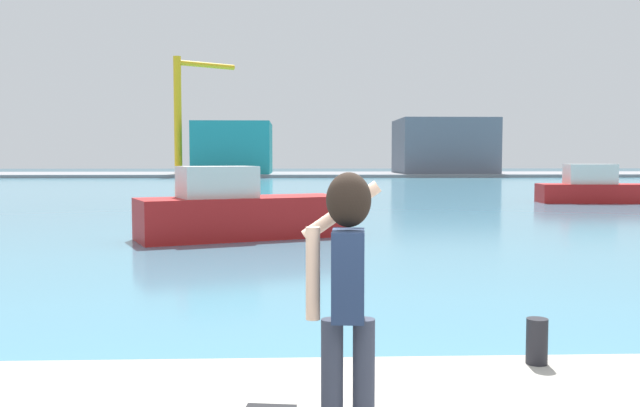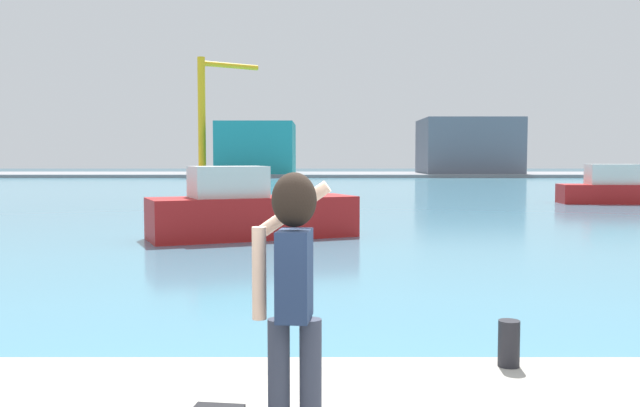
# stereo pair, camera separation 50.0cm
# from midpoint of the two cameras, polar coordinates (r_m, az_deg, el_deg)

# --- Properties ---
(ground_plane) EXTENTS (220.00, 220.00, 0.00)m
(ground_plane) POSITION_cam_midpoint_polar(r_m,az_deg,el_deg) (54.20, -1.64, 1.16)
(ground_plane) COLOR #334751
(harbor_water) EXTENTS (140.00, 100.00, 0.02)m
(harbor_water) POSITION_cam_midpoint_polar(r_m,az_deg,el_deg) (56.20, -1.66, 1.27)
(harbor_water) COLOR teal
(harbor_water) RESTS_ON ground_plane
(far_shore_dock) EXTENTS (140.00, 20.00, 0.42)m
(far_shore_dock) POSITION_cam_midpoint_polar(r_m,az_deg,el_deg) (96.17, -1.90, 2.44)
(far_shore_dock) COLOR gray
(far_shore_dock) RESTS_ON ground_plane
(person_photographer) EXTENTS (0.53, 0.56, 1.74)m
(person_photographer) POSITION_cam_midpoint_polar(r_m,az_deg,el_deg) (4.27, -1.13, -6.44)
(person_photographer) COLOR #2D3342
(person_photographer) RESTS_ON quay_promenade
(harbor_bollard) EXTENTS (0.19, 0.19, 0.41)m
(harbor_bollard) POSITION_cam_midpoint_polar(r_m,az_deg,el_deg) (6.38, 15.52, -11.05)
(harbor_bollard) COLOR black
(harbor_bollard) RESTS_ON quay_promenade
(boat_moored) EXTENTS (6.69, 4.37, 2.24)m
(boat_moored) POSITION_cam_midpoint_polar(r_m,az_deg,el_deg) (21.30, -7.52, -0.69)
(boat_moored) COLOR #B21919
(boat_moored) RESTS_ON harbor_water
(boat_moored_2) EXTENTS (7.52, 2.65, 2.15)m
(boat_moored_2) POSITION_cam_midpoint_polar(r_m,az_deg,el_deg) (41.03, 22.24, 1.12)
(boat_moored_2) COLOR #B21919
(boat_moored_2) RESTS_ON harbor_water
(warehouse_left) EXTENTS (10.20, 12.42, 6.91)m
(warehouse_left) POSITION_cam_midpoint_polar(r_m,az_deg,el_deg) (94.36, -7.38, 4.61)
(warehouse_left) COLOR teal
(warehouse_left) RESTS_ON far_shore_dock
(warehouse_right) EXTENTS (12.92, 12.03, 7.50)m
(warehouse_right) POSITION_cam_midpoint_polar(r_m,az_deg,el_deg) (97.34, 10.15, 4.73)
(warehouse_right) COLOR slate
(warehouse_right) RESTS_ON far_shore_dock
(port_crane) EXTENTS (7.64, 5.53, 15.35)m
(port_crane) POSITION_cam_midpoint_polar(r_m,az_deg,el_deg) (92.39, -11.47, 8.11)
(port_crane) COLOR yellow
(port_crane) RESTS_ON far_shore_dock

